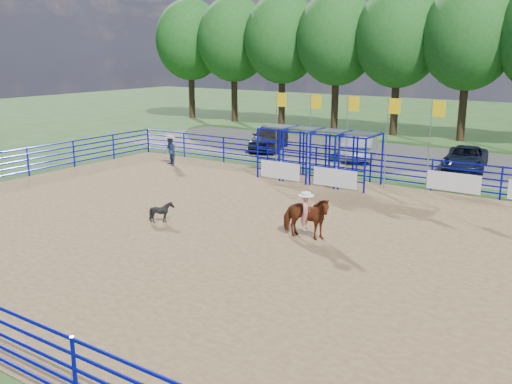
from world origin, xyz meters
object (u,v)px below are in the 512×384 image
car_b (360,145)px  horse_and_rider (306,215)px  spectator_cowboy (170,151)px  car_a (269,137)px  calf (162,212)px  car_c (466,158)px

car_b → horse_and_rider: bearing=89.4°
spectator_cowboy → car_a: 7.69m
spectator_cowboy → car_b: bearing=45.1°
spectator_cowboy → car_b: spectator_cowboy is taller
spectator_cowboy → car_b: (7.88, 7.90, -0.02)m
car_b → calf: bearing=69.4°
car_b → spectator_cowboy: bearing=26.9°
spectator_cowboy → car_c: bearing=30.2°
car_b → car_a: bearing=-14.3°
horse_and_rider → calf: size_ratio=2.75×
spectator_cowboy → car_c: size_ratio=0.37×
calf → car_c: size_ratio=0.18×
car_b → car_c: size_ratio=1.12×
car_a → car_c: 12.25m
spectator_cowboy → car_a: (1.73, 7.49, -0.03)m
horse_and_rider → car_a: bearing=126.9°
calf → car_c: 17.77m
car_b → car_c: car_b is taller
calf → car_b: car_b is taller
calf → car_a: (-5.47, 15.79, 0.39)m
car_a → car_c: (12.24, 0.64, -0.19)m
calf → spectator_cowboy: (-7.20, 8.31, 0.43)m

